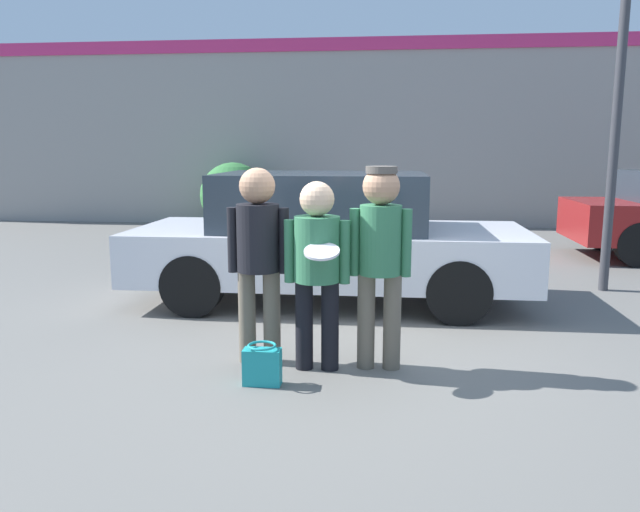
{
  "coord_description": "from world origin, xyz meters",
  "views": [
    {
      "loc": [
        0.43,
        -5.37,
        1.87
      ],
      "look_at": [
        -0.14,
        -0.08,
        0.94
      ],
      "focal_mm": 35.0,
      "sensor_mm": 36.0,
      "label": 1
    }
  ],
  "objects_px": {
    "person_left": "(258,248)",
    "shrub": "(233,196)",
    "person_middle_with_frisbee": "(317,259)",
    "handbag": "(262,365)",
    "parked_car_near": "(327,238)",
    "person_right": "(380,249)"
  },
  "relations": [
    {
      "from": "parked_car_near",
      "to": "shrub",
      "type": "bearing_deg",
      "value": 113.0
    },
    {
      "from": "person_left",
      "to": "person_middle_with_frisbee",
      "type": "xyz_separation_m",
      "value": [
        0.52,
        -0.13,
        -0.07
      ]
    },
    {
      "from": "person_left",
      "to": "shrub",
      "type": "bearing_deg",
      "value": 105.4
    },
    {
      "from": "person_right",
      "to": "handbag",
      "type": "distance_m",
      "value": 1.36
    },
    {
      "from": "person_middle_with_frisbee",
      "to": "shrub",
      "type": "bearing_deg",
      "value": 108.19
    },
    {
      "from": "shrub",
      "to": "handbag",
      "type": "height_order",
      "value": "shrub"
    },
    {
      "from": "person_right",
      "to": "handbag",
      "type": "xyz_separation_m",
      "value": [
        -0.91,
        -0.49,
        -0.88
      ]
    },
    {
      "from": "person_middle_with_frisbee",
      "to": "person_left",
      "type": "bearing_deg",
      "value": 166.37
    },
    {
      "from": "person_right",
      "to": "person_middle_with_frisbee",
      "type": "bearing_deg",
      "value": -170.99
    },
    {
      "from": "parked_car_near",
      "to": "shrub",
      "type": "xyz_separation_m",
      "value": [
        -2.86,
        6.74,
        -0.02
      ]
    },
    {
      "from": "person_left",
      "to": "person_right",
      "type": "distance_m",
      "value": 1.04
    },
    {
      "from": "handbag",
      "to": "parked_car_near",
      "type": "bearing_deg",
      "value": 85.02
    },
    {
      "from": "shrub",
      "to": "handbag",
      "type": "xyz_separation_m",
      "value": [
        2.62,
        -9.57,
        -0.61
      ]
    },
    {
      "from": "shrub",
      "to": "handbag",
      "type": "distance_m",
      "value": 9.93
    },
    {
      "from": "person_middle_with_frisbee",
      "to": "handbag",
      "type": "height_order",
      "value": "person_middle_with_frisbee"
    },
    {
      "from": "parked_car_near",
      "to": "handbag",
      "type": "height_order",
      "value": "parked_car_near"
    },
    {
      "from": "person_left",
      "to": "shrub",
      "type": "xyz_separation_m",
      "value": [
        -2.49,
        9.03,
        -0.25
      ]
    },
    {
      "from": "person_right",
      "to": "handbag",
      "type": "bearing_deg",
      "value": -151.77
    },
    {
      "from": "person_right",
      "to": "shrub",
      "type": "xyz_separation_m",
      "value": [
        -3.53,
        9.07,
        -0.27
      ]
    },
    {
      "from": "person_left",
      "to": "person_middle_with_frisbee",
      "type": "distance_m",
      "value": 0.54
    },
    {
      "from": "person_left",
      "to": "parked_car_near",
      "type": "relative_size",
      "value": 0.36
    },
    {
      "from": "shrub",
      "to": "handbag",
      "type": "bearing_deg",
      "value": -74.71
    }
  ]
}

